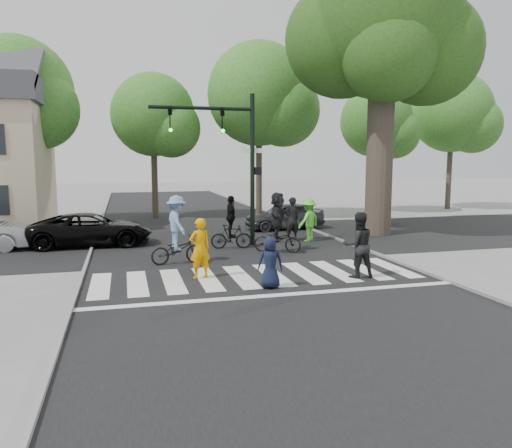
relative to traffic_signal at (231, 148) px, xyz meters
The scene contains 23 objects.
ground 7.33m from the traffic_signal, 93.27° to the right, with size 120.00×120.00×0.00m, color gray.
road_stem 4.09m from the traffic_signal, 106.46° to the right, with size 10.00×70.00×0.01m, color black.
road_cross 4.31m from the traffic_signal, 101.11° to the left, with size 70.00×10.00×0.01m, color black.
curb_left 6.74m from the traffic_signal, 167.50° to the right, with size 0.10×70.00×0.10m, color gray.
curb_right 6.19m from the traffic_signal, 14.31° to the right, with size 0.10×70.00×0.10m, color gray.
crosswalk 6.78m from the traffic_signal, 93.66° to the right, with size 10.00×3.85×0.01m.
traffic_signal is the anchor object (origin of this frame).
eucalyptus 8.98m from the traffic_signal, 11.56° to the left, with size 8.30×7.20×13.00m.
bg_tree_1 13.26m from the traffic_signal, 134.31° to the left, with size 6.09×5.80×9.80m.
bg_tree_2 10.80m from the traffic_signal, 101.45° to the left, with size 5.04×4.80×8.40m.
bg_tree_3 10.35m from the traffic_signal, 66.46° to the left, with size 6.30×6.00×10.20m.
bg_tree_4 15.58m from the traffic_signal, 39.88° to the left, with size 4.83×4.60×8.15m.
bg_tree_5 20.91m from the traffic_signal, 30.36° to the left, with size 5.67×5.40×9.30m.
pedestrian_woman 6.21m from the traffic_signal, 112.04° to the right, with size 0.65×0.43×1.78m, color #EF9A00.
pedestrian_child 7.39m from the traffic_signal, 93.21° to the right, with size 0.69×0.45×1.41m, color black.
pedestrian_adult 7.23m from the traffic_signal, 67.95° to the right, with size 0.94×0.74×1.94m, color black.
cyclist_left 4.73m from the traffic_signal, 131.35° to the right, with size 1.89×1.29×2.29m.
cyclist_mid 3.10m from the traffic_signal, 105.64° to the right, with size 1.64×1.02×2.07m.
cyclist_right 3.63m from the traffic_signal, 51.55° to the right, with size 1.87×1.72×2.26m.
car_suv 6.53m from the traffic_signal, 164.06° to the left, with size 2.20×4.78×1.33m, color black.
car_grey 6.24m from the traffic_signal, 48.88° to the left, with size 1.58×3.93×1.34m, color #393A3F.
bystander_hivis 4.55m from the traffic_signal, ahead, with size 1.17×0.67×1.81m, color #5BDB36.
bystander_dark 4.18m from the traffic_signal, 17.20° to the left, with size 0.67×0.44×1.85m, color black.
Camera 1 is at (-3.77, -13.10, 3.50)m, focal length 35.00 mm.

